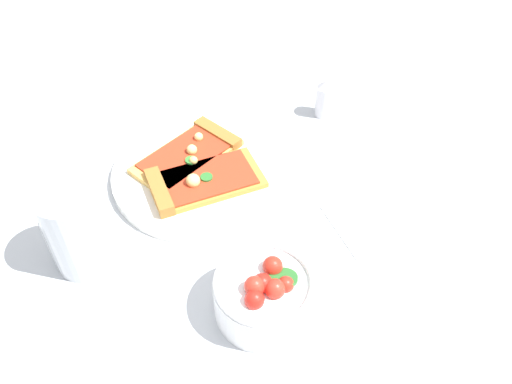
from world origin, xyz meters
The scene contains 8 objects.
ground_plane centered at (0.00, 0.00, 0.00)m, with size 2.40×2.40×0.00m, color silver.
plate centered at (0.00, 0.01, 0.01)m, with size 0.25×0.25×0.01m, color white.
pizza_slice_near centered at (0.01, 0.05, 0.02)m, with size 0.16×0.09×0.02m.
pizza_slice_far centered at (-0.02, -0.01, 0.02)m, with size 0.17×0.13×0.03m.
salad_bowl centered at (-0.09, -0.21, 0.03)m, with size 0.11×0.11×0.07m.
soda_glass centered at (-0.20, 0.00, 0.05)m, with size 0.08×0.08×0.12m.
paper_napkin centered at (0.12, -0.22, 0.00)m, with size 0.14×0.10×0.00m, color white.
pepper_shaker centered at (0.23, -0.01, 0.03)m, with size 0.03×0.03×0.06m.
Camera 1 is at (-0.33, -0.44, 0.53)m, focal length 37.48 mm.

